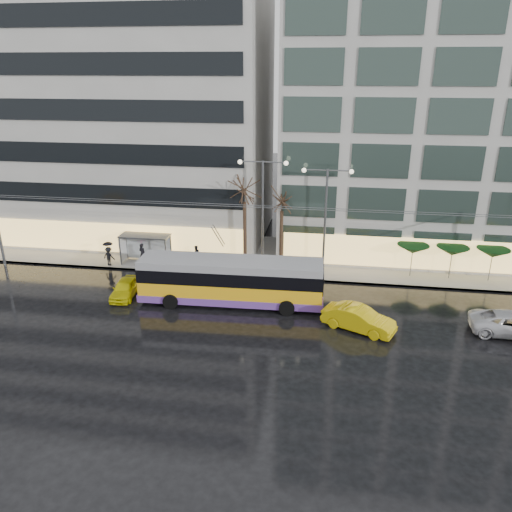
% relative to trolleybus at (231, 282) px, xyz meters
% --- Properties ---
extents(ground, '(140.00, 140.00, 0.00)m').
position_rel_trolleybus_xyz_m(ground, '(-0.65, -4.28, -1.63)').
color(ground, black).
rests_on(ground, ground).
extents(sidewalk, '(80.00, 10.00, 0.15)m').
position_rel_trolleybus_xyz_m(sidewalk, '(1.35, 9.72, -1.56)').
color(sidewalk, gray).
rests_on(sidewalk, ground).
extents(kerb, '(80.00, 0.10, 0.15)m').
position_rel_trolleybus_xyz_m(kerb, '(1.35, 4.77, -1.56)').
color(kerb, slate).
rests_on(kerb, ground).
extents(building_left, '(34.00, 14.00, 22.00)m').
position_rel_trolleybus_xyz_m(building_left, '(-16.65, 14.72, 9.52)').
color(building_left, '#9D9C96').
rests_on(building_left, sidewalk).
extents(building_right, '(32.00, 14.00, 25.00)m').
position_rel_trolleybus_xyz_m(building_right, '(18.35, 14.72, 11.02)').
color(building_right, '#9D9C96').
rests_on(building_right, sidewalk).
extents(trolleybus, '(13.10, 5.20, 6.04)m').
position_rel_trolleybus_xyz_m(trolleybus, '(0.00, 0.00, 0.00)').
color(trolleybus, '#EFAB14').
rests_on(trolleybus, ground).
extents(catenary, '(42.24, 5.12, 7.00)m').
position_rel_trolleybus_xyz_m(catenary, '(0.35, 3.66, 2.62)').
color(catenary, '#595B60').
rests_on(catenary, ground).
extents(bus_shelter, '(4.20, 1.60, 2.51)m').
position_rel_trolleybus_xyz_m(bus_shelter, '(-9.03, 6.41, 0.33)').
color(bus_shelter, '#595B60').
rests_on(bus_shelter, sidewalk).
extents(street_lamp_near, '(3.96, 0.36, 9.03)m').
position_rel_trolleybus_xyz_m(street_lamp_near, '(1.35, 6.52, 4.36)').
color(street_lamp_near, '#595B60').
rests_on(street_lamp_near, sidewalk).
extents(street_lamp_far, '(3.96, 0.36, 8.53)m').
position_rel_trolleybus_xyz_m(street_lamp_far, '(6.35, 6.52, 4.08)').
color(street_lamp_far, '#595B60').
rests_on(street_lamp_far, sidewalk).
extents(tree_a, '(3.20, 3.20, 8.40)m').
position_rel_trolleybus_xyz_m(tree_a, '(-0.15, 6.72, 5.45)').
color(tree_a, black).
rests_on(tree_a, sidewalk).
extents(tree_b, '(3.20, 3.20, 7.70)m').
position_rel_trolleybus_xyz_m(tree_b, '(2.85, 6.92, 4.77)').
color(tree_b, black).
rests_on(tree_b, sidewalk).
extents(parasol_a, '(2.50, 2.50, 2.65)m').
position_rel_trolleybus_xyz_m(parasol_a, '(13.35, 6.72, 0.81)').
color(parasol_a, '#595B60').
rests_on(parasol_a, sidewalk).
extents(parasol_b, '(2.50, 2.50, 2.65)m').
position_rel_trolleybus_xyz_m(parasol_b, '(16.35, 6.72, 0.81)').
color(parasol_b, '#595B60').
rests_on(parasol_b, sidewalk).
extents(parasol_c, '(2.50, 2.50, 2.65)m').
position_rel_trolleybus_xyz_m(parasol_c, '(19.35, 6.72, 0.81)').
color(parasol_c, '#595B60').
rests_on(parasol_c, sidewalk).
extents(taxi_a, '(1.86, 3.95, 1.30)m').
position_rel_trolleybus_xyz_m(taxi_a, '(-7.97, -0.05, -0.98)').
color(taxi_a, yellow).
rests_on(taxi_a, ground).
extents(taxi_b, '(4.95, 3.40, 1.55)m').
position_rel_trolleybus_xyz_m(taxi_b, '(8.89, -2.54, -0.86)').
color(taxi_b, '#D8B80B').
rests_on(taxi_b, ground).
extents(pedestrian_a, '(1.28, 1.29, 2.19)m').
position_rel_trolleybus_xyz_m(pedestrian_a, '(-8.83, 5.84, -0.07)').
color(pedestrian_a, black).
rests_on(pedestrian_a, sidewalk).
extents(pedestrian_b, '(0.98, 0.95, 1.58)m').
position_rel_trolleybus_xyz_m(pedestrian_b, '(-4.43, 6.81, -0.69)').
color(pedestrian_b, black).
rests_on(pedestrian_b, sidewalk).
extents(pedestrian_c, '(1.16, 0.98, 2.11)m').
position_rel_trolleybus_xyz_m(pedestrian_c, '(-11.57, 5.23, -0.37)').
color(pedestrian_c, black).
rests_on(pedestrian_c, sidewalk).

